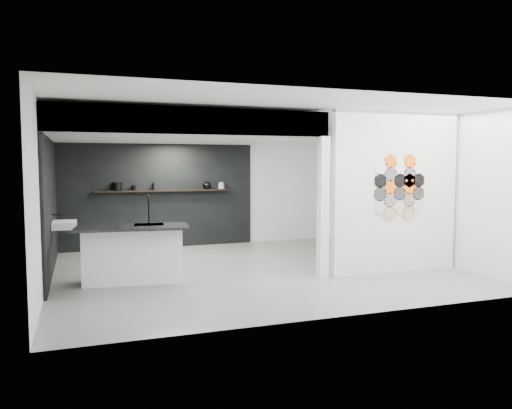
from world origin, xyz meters
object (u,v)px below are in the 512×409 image
Objects in this scene: kitchen_island at (133,253)px; glass_bowl at (221,187)px; glass_vase at (221,185)px; kettle at (207,185)px; partition_panel at (395,193)px; stockpot at (117,187)px; bottle_dark at (153,186)px; wall_basin at (65,225)px; utensil_cup at (134,188)px.

glass_bowl is (2.34, 3.12, 0.90)m from kitchen_island.
kettle is at bearing 180.00° from glass_vase.
partition_panel is 4.39m from glass_vase.
stockpot is at bearing 180.00° from glass_bowl.
stockpot reaches higher than kettle.
wall_basin is at bearing -131.25° from bottle_dark.
glass_vase is at bearing 0.00° from stockpot.
utensil_cup is (-2.00, 0.00, 0.01)m from glass_bowl.
glass_bowl is 2.00m from utensil_cup.
kitchen_island is 4.00m from glass_bowl.
wall_basin is 0.33× the size of kitchen_island.
kettle is at bearing 0.00° from stockpot.
partition_panel reaches higher than utensil_cup.
kettle is 1.75× the size of utensil_cup.
glass_bowl reaches higher than kitchen_island.
glass_vase is 1.01× the size of bottle_dark.
utensil_cup is at bearing 56.12° from wall_basin.
kitchen_island is 9.22× the size of kettle.
bottle_dark is at bearing 180.00° from glass_bowl.
glass_bowl reaches higher than wall_basin.
glass_vase reaches higher than glass_bowl.
kitchen_island is 3.26m from stockpot.
glass_bowl is 1.26× the size of utensil_cup.
kettle reaches higher than glass_vase.
partition_panel is at bearing -70.15° from kettle.
utensil_cup is at bearing 0.00° from stockpot.
kitchen_island is 11.90× the size of bottle_dark.
utensil_cup reaches higher than glass_bowl.
stockpot is at bearing 180.00° from bottle_dark.
kettle reaches higher than utensil_cup.
partition_panel is 24.70× the size of utensil_cup.
kettle is (-2.42, 3.87, 0.00)m from partition_panel.
stockpot is at bearing 167.80° from kettle.
partition_panel is at bearing -43.46° from utensil_cup.
wall_basin is at bearing -158.06° from kettle.
partition_panel is 14.12× the size of kettle.
partition_panel is at bearing -46.60° from bottle_dark.
kettle reaches higher than kitchen_island.
partition_panel is 5.32m from bottle_dark.
kettle reaches higher than glass_bowl.
kettle is at bearing 0.00° from bottle_dark.
partition_panel is 18.24× the size of bottle_dark.
partition_panel is 1.53× the size of kitchen_island.
wall_basin is 2.80m from bottle_dark.
stockpot reaches higher than utensil_cup.
glass_bowl is 0.03m from glass_vase.
partition_panel is 5.78m from wall_basin.
kettle is 1.39× the size of glass_bowl.
bottle_dark is at bearing 48.75° from wall_basin.
glass_vase is (3.39, 2.07, 0.55)m from wall_basin.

